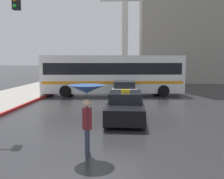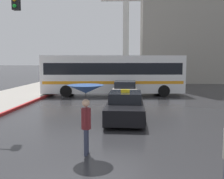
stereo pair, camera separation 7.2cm
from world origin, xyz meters
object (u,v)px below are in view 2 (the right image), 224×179
(taxi, at_px, (125,107))
(sedan_red, at_px, (125,91))
(city_bus, at_px, (113,73))
(pedestrian_with_umbrella, at_px, (86,98))
(monument_cross, at_px, (126,15))

(taxi, height_order, sedan_red, taxi)
(city_bus, distance_m, pedestrian_with_umbrella, 14.37)
(taxi, relative_size, city_bus, 0.39)
(taxi, height_order, pedestrian_with_umbrella, pedestrian_with_umbrella)
(pedestrian_with_umbrella, height_order, monument_cross, monument_cross)
(sedan_red, relative_size, monument_cross, 0.26)
(city_bus, relative_size, pedestrian_with_umbrella, 5.43)
(sedan_red, xyz_separation_m, city_bus, (-1.09, 2.10, 1.24))
(sedan_red, distance_m, city_bus, 2.67)
(taxi, distance_m, pedestrian_with_umbrella, 5.39)
(pedestrian_with_umbrella, bearing_deg, sedan_red, -4.12)
(city_bus, bearing_deg, taxi, 2.01)
(taxi, bearing_deg, monument_cross, -88.70)
(sedan_red, bearing_deg, taxi, 91.58)
(taxi, xyz_separation_m, pedestrian_with_umbrella, (-1.10, -5.14, 1.18))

